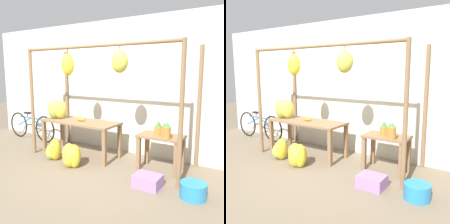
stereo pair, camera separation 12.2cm
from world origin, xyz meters
The scene contains 13 objects.
ground_plane centered at (0.00, 0.00, 0.00)m, with size 20.00×20.00×0.00m, color #756651.
shop_wall_back centered at (0.00, 1.52, 1.40)m, with size 8.00×0.08×2.80m.
stall_awning centered at (0.02, 0.60, 1.57)m, with size 3.20×1.21×2.18m.
display_table_main centered at (-0.64, 0.80, 0.62)m, with size 1.65×0.65×0.72m.
display_table_side centered at (1.08, 0.90, 0.47)m, with size 0.78×0.47×0.64m.
banana_pile_on_table centered at (-1.24, 0.76, 0.92)m, with size 0.50×0.40×0.41m.
orange_pile centered at (-0.61, 0.79, 0.76)m, with size 0.18×0.10×0.09m.
pineapple_cluster centered at (1.13, 0.83, 0.75)m, with size 0.34×0.28×0.28m.
banana_pile_ground_left centered at (-0.90, 0.28, 0.18)m, with size 0.38×0.37×0.43m.
banana_pile_ground_right centered at (-0.36, 0.20, 0.20)m, with size 0.43×0.50×0.43m.
fruit_crate_white centered at (1.16, 0.18, 0.09)m, with size 0.40×0.32×0.19m.
blue_bucket centered at (1.83, 0.21, 0.11)m, with size 0.36×0.36×0.22m.
parked_bicycle centered at (-2.46, 1.06, 0.35)m, with size 1.67×0.09×0.70m.
Camera 1 is at (2.59, -3.10, 1.73)m, focal length 40.00 mm.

